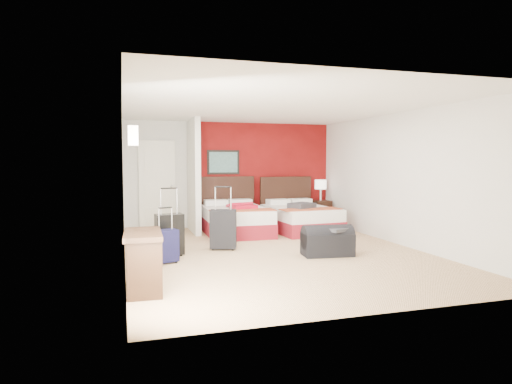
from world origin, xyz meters
name	(u,v)px	position (x,y,z in m)	size (l,w,h in m)	color
ground	(275,252)	(0.00, 0.00, 0.00)	(6.50, 6.50, 0.00)	#D2AF81
room_walls	(182,178)	(-1.40, 1.42, 1.26)	(5.02, 6.52, 2.50)	silver
red_accent_panel	(261,174)	(0.75, 3.23, 1.25)	(3.50, 0.04, 2.50)	maroon
partition_wall	(194,176)	(-1.00, 2.61, 1.25)	(0.12, 1.20, 2.50)	silver
entry_door	(157,185)	(-1.75, 3.20, 1.02)	(0.82, 0.06, 2.05)	silver
bed_left	(236,221)	(-0.16, 2.12, 0.28)	(1.31, 1.88, 0.56)	white
bed_right	(301,219)	(1.31, 2.01, 0.27)	(1.28, 1.83, 0.55)	silver
red_suitcase_open	(242,206)	(-0.06, 2.02, 0.61)	(0.51, 0.71, 0.09)	#B20F28
jacket_bundle	(302,206)	(1.21, 1.71, 0.61)	(0.51, 0.41, 0.12)	#37373C
nightstand	(320,213)	(2.19, 2.86, 0.30)	(0.43, 0.43, 0.60)	black
table_lamp	(321,190)	(2.19, 2.86, 0.86)	(0.29, 0.29, 0.52)	silver
suitcase_black	(169,236)	(-1.78, 0.25, 0.34)	(0.45, 0.28, 0.67)	black
suitcase_charcoal	(223,231)	(-0.80, 0.52, 0.34)	(0.46, 0.29, 0.68)	black
suitcase_navy	(166,248)	(-1.89, -0.29, 0.25)	(0.36, 0.22, 0.49)	black
duffel_bag	(327,243)	(0.76, -0.48, 0.21)	(0.83, 0.44, 0.42)	black
jacket_draped	(337,229)	(0.91, -0.53, 0.45)	(0.40, 0.34, 0.05)	#36363B
desk	(143,262)	(-2.29, -1.71, 0.37)	(0.44, 0.88, 0.73)	black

